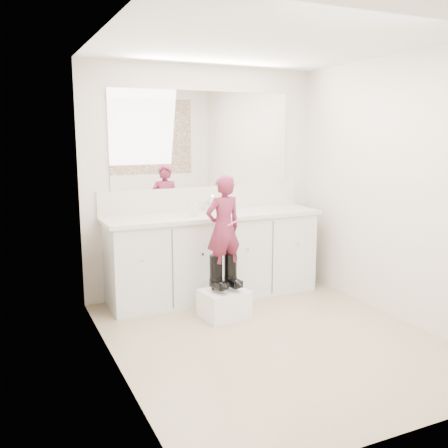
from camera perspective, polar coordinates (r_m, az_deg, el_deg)
name	(u,v)px	position (r m, az deg, el deg)	size (l,w,h in m)	color
floor	(272,338)	(4.34, 5.51, -12.86)	(3.00, 3.00, 0.00)	#987963
ceiling	(278,40)	(4.05, 6.13, 20.15)	(3.00, 3.00, 0.00)	white
wall_back	(203,181)	(5.36, -2.39, 4.90)	(2.60, 2.60, 0.00)	beige
wall_front	(418,229)	(2.85, 21.30, -0.56)	(2.60, 2.60, 0.00)	beige
wall_left	(113,207)	(3.55, -12.60, 1.90)	(3.00, 3.00, 0.00)	beige
wall_right	(398,190)	(4.81, 19.29, 3.72)	(3.00, 3.00, 0.00)	beige
vanity_cabinet	(214,257)	(5.24, -1.18, -3.82)	(2.20, 0.55, 0.85)	silver
countertop	(214,216)	(5.14, -1.13, 0.97)	(2.28, 0.58, 0.04)	beige
backsplash	(204,199)	(5.37, -2.31, 2.92)	(2.28, 0.03, 0.25)	beige
mirror	(203,140)	(5.33, -2.38, 9.61)	(2.00, 0.02, 1.00)	white
dot_panel	(423,144)	(2.81, 21.75, 8.51)	(2.00, 0.01, 1.20)	#472819
faucet	(208,207)	(5.28, -1.85, 1.98)	(0.08, 0.08, 0.10)	silver
cup	(231,206)	(5.30, 0.76, 2.04)	(0.11, 0.11, 0.10)	beige
soap_bottle	(194,207)	(4.99, -3.43, 1.98)	(0.08, 0.09, 0.19)	silver
step_stool	(224,304)	(4.73, 0.02, -9.11)	(0.41, 0.34, 0.26)	white
boot_left	(216,273)	(4.63, -0.93, -5.64)	(0.13, 0.23, 0.34)	black
boot_right	(231,271)	(4.69, 0.75, -5.43)	(0.13, 0.23, 0.34)	black
toddler	(223,228)	(4.56, -0.08, -0.51)	(0.35, 0.23, 0.97)	#A7335C
toothbrush	(234,222)	(4.51, 1.15, 0.19)	(0.01, 0.01, 0.14)	pink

